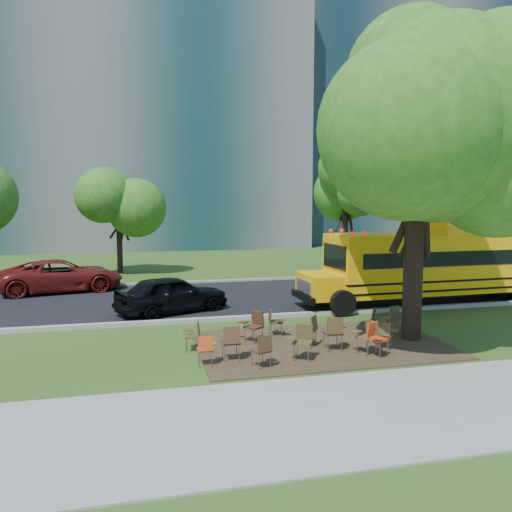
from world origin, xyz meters
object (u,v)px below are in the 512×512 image
object	(u,v)px
chair_6	(368,333)
chair_12	(378,319)
chair_11	(310,327)
main_tree	(417,142)
chair_10	(274,319)
chair_5	(376,336)
school_bus	(450,262)
chair_8	(194,333)
chair_0	(206,347)
chair_1	(232,339)
black_car	(172,294)
bg_car_red	(62,276)
chair_4	(334,330)
chair_7	(385,333)
chair_3	(302,338)
chair_9	(254,323)
chair_2	(263,348)
chair_13	(392,316)

from	to	relation	value
chair_6	chair_12	bearing A→B (deg)	-56.52
chair_6	chair_11	world-z (taller)	same
main_tree	chair_10	distance (m)	6.62
main_tree	chair_5	bearing A→B (deg)	-145.02
chair_12	chair_10	bearing A→B (deg)	-64.28
chair_6	chair_11	bearing A→B (deg)	30.81
main_tree	school_bus	size ratio (longest dim) A/B	0.81
chair_8	chair_0	bearing A→B (deg)	-163.98
chair_6	chair_1	bearing A→B (deg)	64.86
main_tree	chair_8	xyz separation A→B (m)	(-6.36, 0.33, -5.25)
black_car	chair_8	bearing A→B (deg)	161.08
chair_10	bg_car_red	world-z (taller)	bg_car_red
chair_4	chair_7	size ratio (longest dim) A/B	1.22
chair_5	chair_10	xyz separation A→B (m)	(-2.05, 2.54, -0.04)
chair_1	chair_6	distance (m)	3.64
main_tree	chair_5	distance (m)	5.63
chair_3	chair_7	size ratio (longest dim) A/B	1.19
chair_8	bg_car_red	xyz separation A→B (m)	(-4.79, 10.43, 0.23)
chair_12	chair_11	bearing A→B (deg)	-37.24
chair_4	chair_10	xyz separation A→B (m)	(-1.18, 1.85, -0.08)
chair_6	bg_car_red	world-z (taller)	bg_car_red
chair_3	chair_5	distance (m)	1.98
black_car	chair_1	bearing A→B (deg)	168.51
main_tree	chair_9	size ratio (longest dim) A/B	10.20
chair_3	chair_9	bearing A→B (deg)	-34.77
main_tree	chair_10	bearing A→B (deg)	161.38
main_tree	black_car	xyz separation A→B (m)	(-6.61, 5.21, -5.05)
chair_10	chair_12	xyz separation A→B (m)	(3.03, -0.75, 0.01)
chair_10	chair_5	bearing A→B (deg)	46.47
chair_2	chair_8	xyz separation A→B (m)	(-1.47, 1.82, -0.02)
main_tree	chair_12	xyz separation A→B (m)	(-0.81, 0.54, -5.23)
chair_10	black_car	distance (m)	4.81
chair_11	black_car	distance (m)	6.26
chair_12	chair_4	bearing A→B (deg)	-19.49
school_bus	chair_4	distance (m)	8.87
chair_6	black_car	distance (m)	7.80
chair_7	chair_11	distance (m)	2.07
chair_10	black_car	size ratio (longest dim) A/B	0.20
chair_0	chair_1	bearing A→B (deg)	17.50
chair_6	chair_7	distance (m)	0.68
chair_12	chair_13	bearing A→B (deg)	152.03
chair_9	chair_12	world-z (taller)	chair_9
chair_8	chair_13	distance (m)	6.19
chair_0	chair_4	world-z (taller)	chair_4
chair_4	black_car	world-z (taller)	black_car
chair_12	chair_13	xyz separation A→B (m)	(0.62, 0.26, 0.02)
chair_5	chair_7	distance (m)	0.71
bg_car_red	chair_0	bearing A→B (deg)	-169.28
main_tree	chair_3	bearing A→B (deg)	-163.47
chair_0	chair_4	bearing A→B (deg)	6.66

